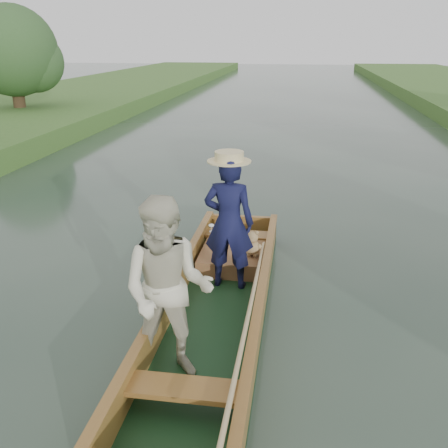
# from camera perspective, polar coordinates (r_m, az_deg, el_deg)

# --- Properties ---
(ground) EXTENTS (120.00, 120.00, 0.00)m
(ground) POSITION_cam_1_polar(r_m,az_deg,el_deg) (5.84, -0.90, -10.83)
(ground) COLOR #283D30
(ground) RESTS_ON ground
(trees_far) EXTENTS (22.92, 14.31, 4.46)m
(trees_far) POSITION_cam_1_polar(r_m,az_deg,el_deg) (13.29, 14.56, 17.39)
(trees_far) COLOR #47331E
(trees_far) RESTS_ON ground
(punt) EXTENTS (1.24, 5.00, 1.81)m
(punt) POSITION_cam_1_polar(r_m,az_deg,el_deg) (5.37, -2.19, -6.25)
(punt) COLOR #133217
(punt) RESTS_ON ground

